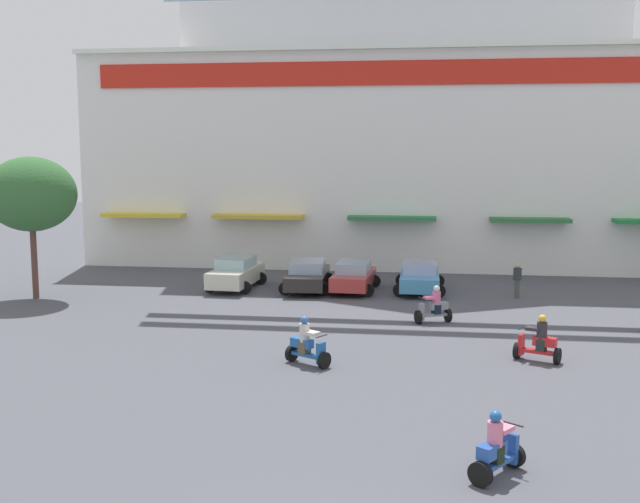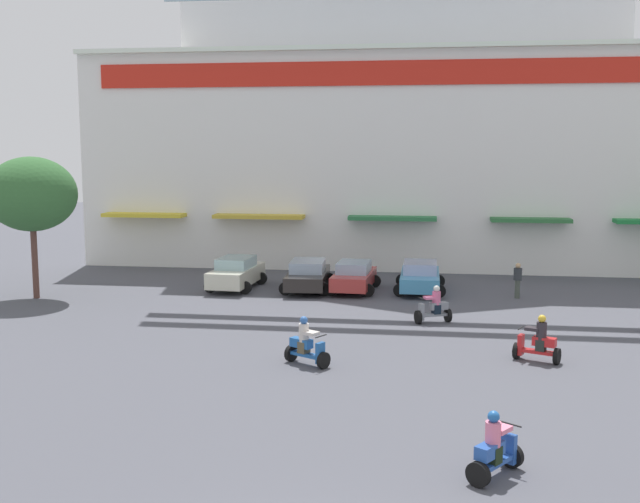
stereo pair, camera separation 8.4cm
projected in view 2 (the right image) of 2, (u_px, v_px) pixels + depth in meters
The scene contains 12 objects.
ground_plane at pixel (370, 358), 24.52m from camera, with size 128.00×128.00×0.00m, color #4D4E56.
colonial_building at pixel (401, 90), 46.61m from camera, with size 35.20×19.02×22.96m.
plaza_tree_0 at pixel (31, 194), 33.61m from camera, with size 4.00×3.67×6.32m.
parked_car_0 at pixel (236, 273), 36.45m from camera, with size 2.47×4.33×1.51m.
parked_car_1 at pixel (308, 275), 36.10m from camera, with size 2.54×4.58×1.41m.
parked_car_2 at pixel (354, 276), 35.73m from camera, with size 2.41×4.01×1.41m.
parked_car_3 at pixel (420, 277), 35.62m from camera, with size 2.38×4.24×1.42m.
scooter_rider_2 at pixel (495, 450), 15.61m from camera, with size 1.27×1.48×1.45m.
scooter_rider_3 at pixel (434, 308), 29.34m from camera, with size 1.47×1.02×1.46m.
scooter_rider_4 at pixel (306, 345), 23.70m from camera, with size 1.52×1.20×1.53m.
scooter_rider_5 at pixel (538, 342), 24.05m from camera, with size 1.51×1.04×1.52m.
pedestrian_0 at pixel (518, 278), 34.09m from camera, with size 0.49×0.49×1.59m.
Camera 2 is at (1.73, -10.81, 6.76)m, focal length 42.83 mm.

